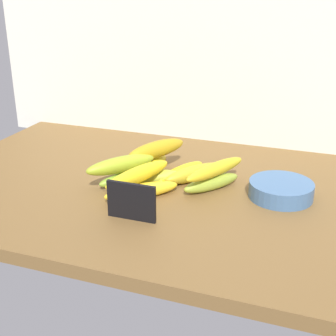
{
  "coord_description": "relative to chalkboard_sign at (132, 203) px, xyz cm",
  "views": [
    {
      "loc": [
        43.31,
        -100.06,
        51.4
      ],
      "look_at": [
        7.35,
        0.17,
        8.0
      ],
      "focal_mm": 50.3,
      "sensor_mm": 36.0,
      "label": 1
    }
  ],
  "objects": [
    {
      "name": "banana_2",
      "position": [
        -2.04,
        10.39,
        -2.06
      ],
      "size": [
        15.81,
        15.11,
        3.59
      ],
      "primitive_type": "ellipsoid",
      "rotation": [
        0.0,
        0.0,
        0.75
      ],
      "color": "yellow",
      "rests_on": "counter_top"
    },
    {
      "name": "banana_7",
      "position": [
        12.85,
        21.11,
        1.38
      ],
      "size": [
        11.97,
        19.2,
        3.34
      ],
      "primitive_type": "ellipsoid",
      "rotation": [
        0.0,
        0.0,
        1.1
      ],
      "color": "gold",
      "rests_on": "banana_4"
    },
    {
      "name": "banana_1",
      "position": [
        3.07,
        24.54,
        -2.16
      ],
      "size": [
        9.57,
        16.91,
        3.39
      ],
      "primitive_type": "ellipsoid",
      "rotation": [
        0.0,
        0.0,
        1.18
      ],
      "color": "yellow",
      "rests_on": "counter_top"
    },
    {
      "name": "banana_8",
      "position": [
        -4.36,
        26.23,
        2.61
      ],
      "size": [
        12.89,
        18.13,
        4.38
      ],
      "primitive_type": "ellipsoid",
      "rotation": [
        0.0,
        0.0,
        1.05
      ],
      "color": "#B99219",
      "rests_on": "banana_5"
    },
    {
      "name": "banana_4",
      "position": [
        12.2,
        20.44,
        -2.08
      ],
      "size": [
        12.7,
        14.92,
        3.56
      ],
      "primitive_type": "ellipsoid",
      "rotation": [
        0.0,
        0.0,
        0.91
      ],
      "color": "#99B034",
      "rests_on": "counter_top"
    },
    {
      "name": "chalkboard_sign",
      "position": [
        0.0,
        0.0,
        0.0
      ],
      "size": [
        11.0,
        1.8,
        8.4
      ],
      "color": "black",
      "rests_on": "counter_top"
    },
    {
      "name": "banana_3",
      "position": [
        -8.22,
        16.81,
        -2.15
      ],
      "size": [
        12.6,
        15.19,
        3.41
      ],
      "primitive_type": "ellipsoid",
      "rotation": [
        0.0,
        0.0,
        0.93
      ],
      "color": "#89B034",
      "rests_on": "counter_top"
    },
    {
      "name": "counter_top",
      "position": [
        -5.73,
        18.28,
        -5.36
      ],
      "size": [
        110.0,
        76.0,
        3.0
      ],
      "primitive_type": "cube",
      "color": "brown",
      "rests_on": "ground"
    },
    {
      "name": "banana_0",
      "position": [
        -1.79,
        18.15,
        -1.85
      ],
      "size": [
        15.29,
        10.34,
        4.02
      ],
      "primitive_type": "ellipsoid",
      "rotation": [
        0.0,
        0.0,
        3.6
      ],
      "color": "gold",
      "rests_on": "counter_top"
    },
    {
      "name": "back_wall",
      "position": [
        -5.73,
        57.28,
        28.14
      ],
      "size": [
        130.0,
        2.0,
        70.0
      ],
      "primitive_type": "cube",
      "color": "silver",
      "rests_on": "ground"
    },
    {
      "name": "fruit_bowl",
      "position": [
        28.72,
        21.65,
        -1.91
      ],
      "size": [
        15.04,
        15.04,
        3.89
      ],
      "primitive_type": "cylinder",
      "color": "#406693",
      "rests_on": "counter_top"
    },
    {
      "name": "banana_6",
      "position": [
        6.97,
        24.48,
        -1.81
      ],
      "size": [
        14.52,
        17.06,
        4.09
      ],
      "primitive_type": "ellipsoid",
      "rotation": [
        0.0,
        0.0,
        4.05
      ],
      "color": "gold",
      "rests_on": "counter_top"
    },
    {
      "name": "banana_10",
      "position": [
        -9.68,
        15.59,
        1.6
      ],
      "size": [
        14.75,
        16.94,
        4.09
      ],
      "primitive_type": "ellipsoid",
      "rotation": [
        0.0,
        0.0,
        0.89
      ],
      "color": "#99AE27",
      "rests_on": "banana_3"
    },
    {
      "name": "banana_9",
      "position": [
        -3.19,
        11.18,
        1.63
      ],
      "size": [
        10.94,
        20.33,
        3.8
      ],
      "primitive_type": "ellipsoid",
      "rotation": [
        0.0,
        0.0,
        1.2
      ],
      "color": "yellow",
      "rests_on": "banana_2"
    },
    {
      "name": "banana_5",
      "position": [
        -5.21,
        25.34,
        -1.72
      ],
      "size": [
        4.97,
        15.39,
        4.28
      ],
      "primitive_type": "ellipsoid",
      "rotation": [
        0.0,
        0.0,
        1.52
      ],
      "color": "yellow",
      "rests_on": "counter_top"
    }
  ]
}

